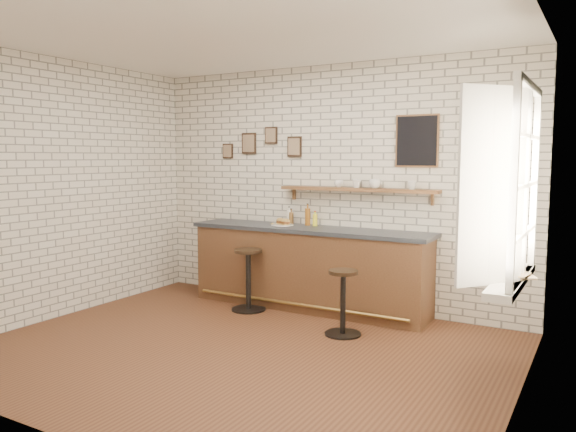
{
  "coord_description": "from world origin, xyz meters",
  "views": [
    {
      "loc": [
        3.03,
        -4.34,
        1.87
      ],
      "look_at": [
        0.02,
        0.9,
        1.23
      ],
      "focal_mm": 35.0,
      "sensor_mm": 36.0,
      "label": 1
    }
  ],
  "objects_px": {
    "shelf_cup_b": "(357,184)",
    "shelf_cup_c": "(375,184)",
    "bitters_bottle_brown": "(291,218)",
    "bitters_bottle_amber": "(308,216)",
    "shelf_cup_d": "(412,185)",
    "shelf_cup_a": "(339,184)",
    "bar_counter": "(308,268)",
    "sandwich_plate": "(282,225)",
    "ciabatta_sandwich": "(283,222)",
    "bar_stool_left": "(248,278)",
    "book_upper": "(508,273)",
    "book_lower": "(508,276)",
    "bar_stool_right": "(343,300)",
    "condiment_bottle_yellow": "(315,220)",
    "bitters_bottle_white": "(289,217)"
  },
  "relations": [
    {
      "from": "shelf_cup_b",
      "to": "shelf_cup_c",
      "type": "bearing_deg",
      "value": -63.34
    },
    {
      "from": "bitters_bottle_brown",
      "to": "bitters_bottle_amber",
      "type": "bearing_deg",
      "value": -0.0
    },
    {
      "from": "shelf_cup_b",
      "to": "shelf_cup_d",
      "type": "height_order",
      "value": "shelf_cup_b"
    },
    {
      "from": "shelf_cup_a",
      "to": "bitters_bottle_amber",
      "type": "bearing_deg",
      "value": 139.93
    },
    {
      "from": "bar_counter",
      "to": "bitters_bottle_brown",
      "type": "xyz_separation_m",
      "value": [
        -0.34,
        0.17,
        0.59
      ]
    },
    {
      "from": "sandwich_plate",
      "to": "shelf_cup_d",
      "type": "height_order",
      "value": "shelf_cup_d"
    },
    {
      "from": "shelf_cup_a",
      "to": "shelf_cup_b",
      "type": "xyz_separation_m",
      "value": [
        0.23,
        0.0,
        0.01
      ]
    },
    {
      "from": "bitters_bottle_amber",
      "to": "shelf_cup_d",
      "type": "relative_size",
      "value": 2.65
    },
    {
      "from": "ciabatta_sandwich",
      "to": "bar_stool_left",
      "type": "distance_m",
      "value": 0.83
    },
    {
      "from": "sandwich_plate",
      "to": "bar_counter",
      "type": "bearing_deg",
      "value": -2.16
    },
    {
      "from": "shelf_cup_c",
      "to": "book_upper",
      "type": "bearing_deg",
      "value": -136.13
    },
    {
      "from": "bitters_bottle_brown",
      "to": "book_lower",
      "type": "height_order",
      "value": "bitters_bottle_brown"
    },
    {
      "from": "book_upper",
      "to": "shelf_cup_c",
      "type": "bearing_deg",
      "value": 143.86
    },
    {
      "from": "bar_stool_left",
      "to": "book_lower",
      "type": "distance_m",
      "value": 3.31
    },
    {
      "from": "bar_counter",
      "to": "book_upper",
      "type": "xyz_separation_m",
      "value": [
        2.52,
        -1.44,
        0.45
      ]
    },
    {
      "from": "shelf_cup_a",
      "to": "book_upper",
      "type": "bearing_deg",
      "value": -80.58
    },
    {
      "from": "bar_stool_left",
      "to": "bar_stool_right",
      "type": "height_order",
      "value": "bar_stool_left"
    },
    {
      "from": "condiment_bottle_yellow",
      "to": "shelf_cup_c",
      "type": "bearing_deg",
      "value": 2.13
    },
    {
      "from": "bitters_bottle_brown",
      "to": "shelf_cup_d",
      "type": "distance_m",
      "value": 1.63
    },
    {
      "from": "book_upper",
      "to": "condiment_bottle_yellow",
      "type": "bearing_deg",
      "value": 154.47
    },
    {
      "from": "shelf_cup_b",
      "to": "bar_counter",
      "type": "bearing_deg",
      "value": 136.94
    },
    {
      "from": "bar_counter",
      "to": "book_upper",
      "type": "bearing_deg",
      "value": -29.7
    },
    {
      "from": "bar_stool_left",
      "to": "shelf_cup_a",
      "type": "bearing_deg",
      "value": 35.83
    },
    {
      "from": "shelf_cup_d",
      "to": "sandwich_plate",
      "type": "bearing_deg",
      "value": 166.11
    },
    {
      "from": "bitters_bottle_brown",
      "to": "bitters_bottle_amber",
      "type": "height_order",
      "value": "bitters_bottle_amber"
    },
    {
      "from": "shelf_cup_c",
      "to": "book_upper",
      "type": "distance_m",
      "value": 2.47
    },
    {
      "from": "shelf_cup_a",
      "to": "shelf_cup_c",
      "type": "xyz_separation_m",
      "value": [
        0.46,
        0.0,
        0.01
      ]
    },
    {
      "from": "sandwich_plate",
      "to": "shelf_cup_d",
      "type": "xyz_separation_m",
      "value": [
        1.61,
        0.19,
        0.53
      ]
    },
    {
      "from": "bitters_bottle_white",
      "to": "condiment_bottle_yellow",
      "type": "bearing_deg",
      "value": -0.0
    },
    {
      "from": "ciabatta_sandwich",
      "to": "shelf_cup_b",
      "type": "xyz_separation_m",
      "value": [
        0.92,
        0.19,
        0.49
      ]
    },
    {
      "from": "ciabatta_sandwich",
      "to": "bitters_bottle_amber",
      "type": "bearing_deg",
      "value": 30.58
    },
    {
      "from": "bitters_bottle_brown",
      "to": "shelf_cup_c",
      "type": "xyz_separation_m",
      "value": [
        1.12,
        0.03,
        0.46
      ]
    },
    {
      "from": "sandwich_plate",
      "to": "shelf_cup_a",
      "type": "height_order",
      "value": "shelf_cup_a"
    },
    {
      "from": "shelf_cup_b",
      "to": "bar_stool_left",
      "type": "bearing_deg",
      "value": 146.52
    },
    {
      "from": "bar_counter",
      "to": "shelf_cup_d",
      "type": "bearing_deg",
      "value": 9.32
    },
    {
      "from": "sandwich_plate",
      "to": "bar_stool_right",
      "type": "height_order",
      "value": "sandwich_plate"
    },
    {
      "from": "ciabatta_sandwich",
      "to": "shelf_cup_a",
      "type": "bearing_deg",
      "value": 15.27
    },
    {
      "from": "bitters_bottle_white",
      "to": "bitters_bottle_amber",
      "type": "height_order",
      "value": "bitters_bottle_amber"
    },
    {
      "from": "bar_counter",
      "to": "bitters_bottle_brown",
      "type": "height_order",
      "value": "bitters_bottle_brown"
    },
    {
      "from": "bitters_bottle_amber",
      "to": "shelf_cup_c",
      "type": "height_order",
      "value": "shelf_cup_c"
    },
    {
      "from": "condiment_bottle_yellow",
      "to": "bar_stool_right",
      "type": "relative_size",
      "value": 0.27
    },
    {
      "from": "bitters_bottle_amber",
      "to": "shelf_cup_d",
      "type": "height_order",
      "value": "shelf_cup_d"
    },
    {
      "from": "bitters_bottle_white",
      "to": "bar_counter",
      "type": "bearing_deg",
      "value": -24.73
    },
    {
      "from": "shelf_cup_c",
      "to": "condiment_bottle_yellow",
      "type": "bearing_deg",
      "value": 89.16
    },
    {
      "from": "bar_counter",
      "to": "shelf_cup_c",
      "type": "height_order",
      "value": "shelf_cup_c"
    },
    {
      "from": "condiment_bottle_yellow",
      "to": "shelf_cup_c",
      "type": "height_order",
      "value": "shelf_cup_c"
    },
    {
      "from": "bar_counter",
      "to": "shelf_cup_c",
      "type": "relative_size",
      "value": 22.64
    },
    {
      "from": "bitters_bottle_amber",
      "to": "shelf_cup_c",
      "type": "xyz_separation_m",
      "value": [
        0.88,
        0.03,
        0.43
      ]
    },
    {
      "from": "shelf_cup_b",
      "to": "book_lower",
      "type": "bearing_deg",
      "value": -103.09
    },
    {
      "from": "bar_counter",
      "to": "bar_stool_right",
      "type": "bearing_deg",
      "value": -43.08
    }
  ]
}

